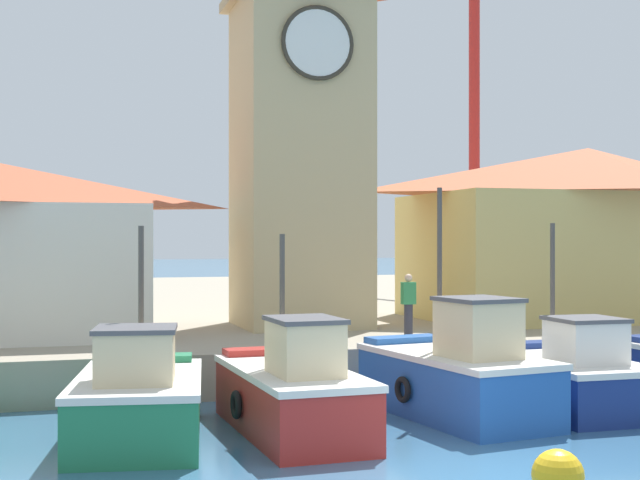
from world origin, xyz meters
name	(u,v)px	position (x,y,z in m)	size (l,w,h in m)	color
ground_plane	(472,480)	(0.00, 0.00, 0.00)	(300.00, 300.00, 0.00)	#386689
quay_wharf	(192,308)	(0.00, 27.32, 0.51)	(120.00, 40.00, 1.02)	#9E937F
fishing_boat_left_inner	(139,400)	(-4.43, 3.96, 0.72)	(2.81, 4.56, 3.76)	#237A4C
fishing_boat_mid_left	(292,392)	(-1.72, 3.74, 0.75)	(2.05, 4.76, 3.61)	#AD2823
fishing_boat_center	(457,376)	(1.77, 4.23, 0.82)	(2.67, 4.78, 4.57)	#2356A8
fishing_boat_mid_right	(567,377)	(4.32, 4.35, 0.68)	(2.24, 4.28, 3.86)	navy
clock_tower	(300,100)	(0.96, 12.96, 7.53)	(3.98, 3.98, 13.96)	tan
warehouse_right	(588,231)	(10.66, 13.18, 3.80)	(11.40, 6.39, 5.44)	tan
port_crane_near	(471,137)	(14.59, 29.52, 8.76)	(3.78, 9.28, 19.44)	maroon
mooring_buoy	(558,475)	(0.62, -1.31, 0.35)	(0.70, 0.70, 0.70)	gold
dock_worker_near_tower	(408,304)	(2.78, 9.18, 1.87)	(0.34, 0.22, 1.62)	#33333D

